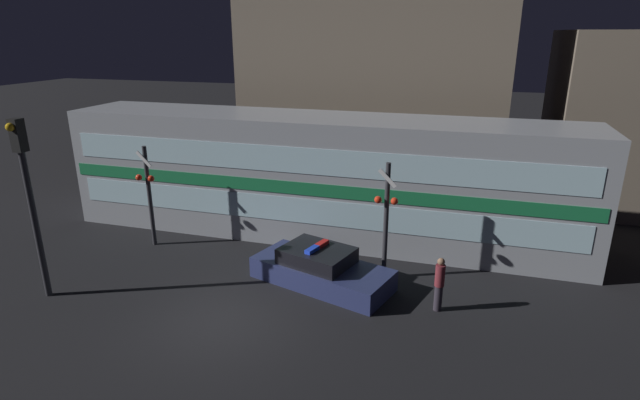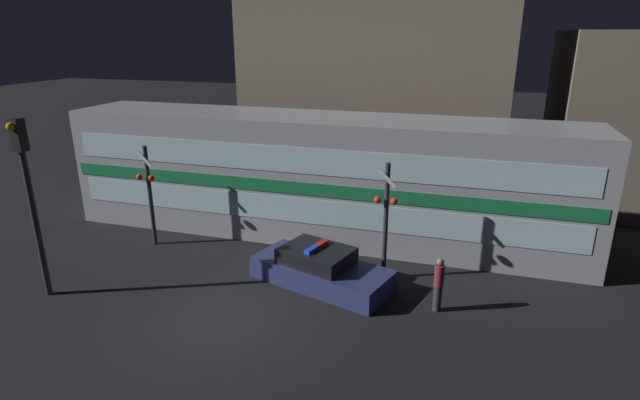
# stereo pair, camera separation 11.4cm
# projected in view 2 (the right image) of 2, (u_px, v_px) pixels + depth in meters

# --- Properties ---
(ground_plane) EXTENTS (120.00, 120.00, 0.00)m
(ground_plane) POSITION_uv_depth(u_px,v_px,m) (222.00, 319.00, 13.64)
(ground_plane) COLOR black
(train) EXTENTS (19.35, 3.22, 4.55)m
(train) POSITION_uv_depth(u_px,v_px,m) (319.00, 177.00, 18.78)
(train) COLOR #999EA5
(train) RESTS_ON ground_plane
(police_car) EXTENTS (4.68, 2.97, 1.26)m
(police_car) POSITION_uv_depth(u_px,v_px,m) (320.00, 269.00, 15.46)
(police_car) COLOR navy
(police_car) RESTS_ON ground_plane
(pedestrian) EXTENTS (0.27, 0.27, 1.60)m
(pedestrian) POSITION_uv_depth(u_px,v_px,m) (439.00, 284.00, 13.81)
(pedestrian) COLOR #2D2833
(pedestrian) RESTS_ON ground_plane
(crossing_signal_near) EXTENTS (0.73, 0.33, 3.78)m
(crossing_signal_near) POSITION_uv_depth(u_px,v_px,m) (386.00, 217.00, 15.27)
(crossing_signal_near) COLOR #2D2D33
(crossing_signal_near) RESTS_ON ground_plane
(crossing_signal_far) EXTENTS (0.73, 0.33, 3.70)m
(crossing_signal_far) POSITION_uv_depth(u_px,v_px,m) (149.00, 192.00, 17.81)
(crossing_signal_far) COLOR #2D2D33
(crossing_signal_far) RESTS_ON ground_plane
(traffic_light_corner) EXTENTS (0.30, 0.46, 5.28)m
(traffic_light_corner) POSITION_uv_depth(u_px,v_px,m) (29.00, 192.00, 13.91)
(traffic_light_corner) COLOR #2D2D33
(traffic_light_corner) RESTS_ON ground_plane
(building_left) EXTENTS (11.87, 5.31, 10.57)m
(building_left) POSITION_uv_depth(u_px,v_px,m) (376.00, 81.00, 23.41)
(building_left) COLOR #726656
(building_left) RESTS_ON ground_plane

